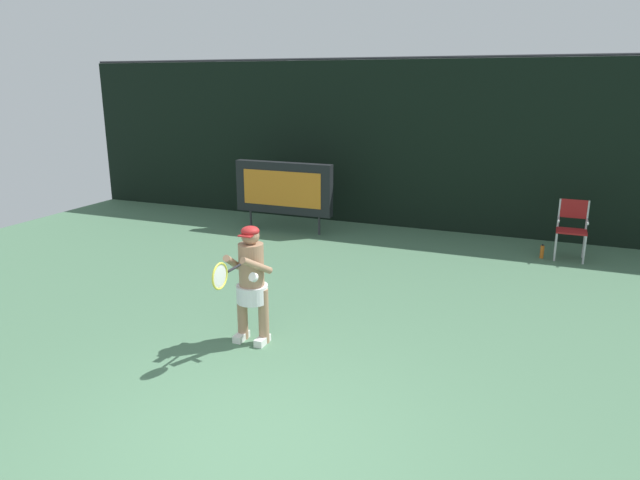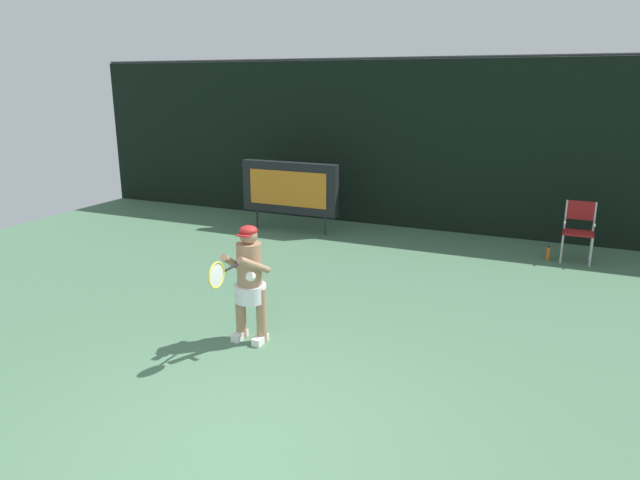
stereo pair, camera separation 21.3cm
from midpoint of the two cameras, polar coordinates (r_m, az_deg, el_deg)
ground at (r=5.35m, az=-9.59°, el=-21.07°), size 18.00×22.00×0.03m
backdrop_screen at (r=12.58m, az=11.49°, el=9.03°), size 18.00×0.12×3.66m
scoreboard at (r=12.38m, az=-4.13°, el=5.15°), size 2.20×0.21×1.50m
umpire_chair at (r=11.36m, az=23.21°, el=1.29°), size 0.52×0.44×1.08m
water_bottle at (r=11.32m, az=20.64°, el=-1.09°), size 0.07×0.07×0.27m
tennis_player at (r=7.11m, az=-7.67°, el=-3.92°), size 0.53×0.61×1.49m
tennis_racket at (r=6.53m, az=-10.71°, el=-3.48°), size 0.03×0.60×0.31m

